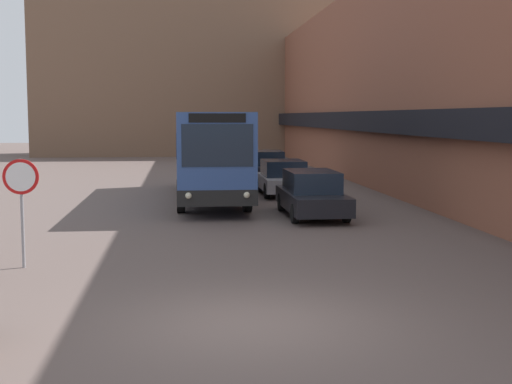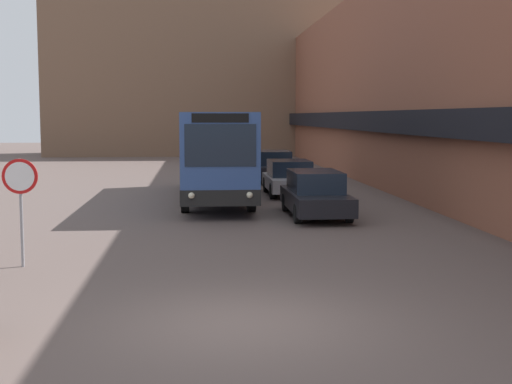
{
  "view_description": "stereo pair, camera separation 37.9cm",
  "coord_description": "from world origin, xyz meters",
  "px_view_note": "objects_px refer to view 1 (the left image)",
  "views": [
    {
      "loc": [
        -1.08,
        -10.96,
        3.26
      ],
      "look_at": [
        0.8,
        6.67,
        1.38
      ],
      "focal_mm": 50.0,
      "sensor_mm": 36.0,
      "label": 1
    },
    {
      "loc": [
        -0.7,
        -11.0,
        3.26
      ],
      "look_at": [
        0.8,
        6.67,
        1.38
      ],
      "focal_mm": 50.0,
      "sensor_mm": 36.0,
      "label": 2
    }
  ],
  "objects_px": {
    "parked_car_front": "(312,194)",
    "parked_car_middle": "(283,178)",
    "city_bus": "(209,153)",
    "stop_sign": "(21,189)",
    "parked_car_back": "(265,166)"
  },
  "relations": [
    {
      "from": "parked_car_front",
      "to": "parked_car_middle",
      "type": "distance_m",
      "value": 6.48
    },
    {
      "from": "city_bus",
      "to": "parked_car_middle",
      "type": "relative_size",
      "value": 2.86
    },
    {
      "from": "parked_car_middle",
      "to": "stop_sign",
      "type": "relative_size",
      "value": 1.82
    },
    {
      "from": "parked_car_back",
      "to": "stop_sign",
      "type": "height_order",
      "value": "stop_sign"
    },
    {
      "from": "parked_car_middle",
      "to": "stop_sign",
      "type": "distance_m",
      "value": 15.75
    },
    {
      "from": "city_bus",
      "to": "parked_car_back",
      "type": "distance_m",
      "value": 8.33
    },
    {
      "from": "parked_car_back",
      "to": "parked_car_middle",
      "type": "bearing_deg",
      "value": -90.0
    },
    {
      "from": "parked_car_middle",
      "to": "stop_sign",
      "type": "height_order",
      "value": "stop_sign"
    },
    {
      "from": "parked_car_front",
      "to": "parked_car_back",
      "type": "relative_size",
      "value": 0.99
    },
    {
      "from": "parked_car_front",
      "to": "parked_car_middle",
      "type": "height_order",
      "value": "parked_car_front"
    },
    {
      "from": "parked_car_front",
      "to": "parked_car_back",
      "type": "distance_m",
      "value": 12.74
    },
    {
      "from": "parked_car_front",
      "to": "stop_sign",
      "type": "bearing_deg",
      "value": -136.69
    },
    {
      "from": "city_bus",
      "to": "stop_sign",
      "type": "distance_m",
      "value": 13.15
    },
    {
      "from": "parked_car_front",
      "to": "stop_sign",
      "type": "distance_m",
      "value": 10.6
    },
    {
      "from": "city_bus",
      "to": "parked_car_back",
      "type": "height_order",
      "value": "city_bus"
    }
  ]
}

